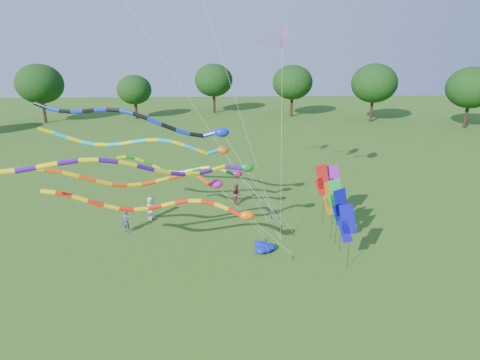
{
  "coord_description": "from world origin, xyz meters",
  "views": [
    {
      "loc": [
        -1.32,
        -20.14,
        13.02
      ],
      "look_at": [
        -0.28,
        3.45,
        4.8
      ],
      "focal_mm": 30.0,
      "sensor_mm": 36.0,
      "label": 1
    }
  ],
  "objects_px": {
    "tube_kite_red": "(176,207)",
    "person_b": "(126,221)",
    "blue_nylon_heap": "(260,246)",
    "person_c": "(236,194)",
    "tube_kite_orange": "(141,179)",
    "person_a": "(151,208)"
  },
  "relations": [
    {
      "from": "blue_nylon_heap",
      "to": "person_b",
      "type": "relative_size",
      "value": 1.04
    },
    {
      "from": "tube_kite_orange",
      "to": "tube_kite_red",
      "type": "bearing_deg",
      "value": -37.33
    },
    {
      "from": "person_c",
      "to": "blue_nylon_heap",
      "type": "bearing_deg",
      "value": 167.12
    },
    {
      "from": "blue_nylon_heap",
      "to": "person_b",
      "type": "height_order",
      "value": "person_b"
    },
    {
      "from": "tube_kite_red",
      "to": "blue_nylon_heap",
      "type": "relative_size",
      "value": 7.69
    },
    {
      "from": "tube_kite_red",
      "to": "person_c",
      "type": "relative_size",
      "value": 7.91
    },
    {
      "from": "person_b",
      "to": "person_c",
      "type": "distance_m",
      "value": 9.48
    },
    {
      "from": "person_b",
      "to": "person_c",
      "type": "relative_size",
      "value": 0.99
    },
    {
      "from": "tube_kite_red",
      "to": "person_c",
      "type": "height_order",
      "value": "tube_kite_red"
    },
    {
      "from": "person_a",
      "to": "tube_kite_orange",
      "type": "bearing_deg",
      "value": -130.56
    },
    {
      "from": "tube_kite_orange",
      "to": "person_c",
      "type": "bearing_deg",
      "value": 42.77
    },
    {
      "from": "tube_kite_orange",
      "to": "person_c",
      "type": "distance_m",
      "value": 11.32
    },
    {
      "from": "tube_kite_red",
      "to": "tube_kite_orange",
      "type": "distance_m",
      "value": 2.67
    },
    {
      "from": "tube_kite_red",
      "to": "person_b",
      "type": "xyz_separation_m",
      "value": [
        -4.17,
        4.55,
        -2.94
      ]
    },
    {
      "from": "tube_kite_orange",
      "to": "person_b",
      "type": "bearing_deg",
      "value": 107.86
    },
    {
      "from": "tube_kite_red",
      "to": "blue_nylon_heap",
      "type": "xyz_separation_m",
      "value": [
        5.14,
        1.67,
        -3.57
      ]
    },
    {
      "from": "tube_kite_red",
      "to": "person_a",
      "type": "relative_size",
      "value": 7.99
    },
    {
      "from": "person_c",
      "to": "person_a",
      "type": "bearing_deg",
      "value": 89.99
    },
    {
      "from": "tube_kite_red",
      "to": "person_c",
      "type": "bearing_deg",
      "value": 65.14
    },
    {
      "from": "person_a",
      "to": "person_b",
      "type": "xyz_separation_m",
      "value": [
        -1.38,
        -2.31,
        -0.0
      ]
    },
    {
      "from": "tube_kite_orange",
      "to": "person_c",
      "type": "relative_size",
      "value": 8.34
    },
    {
      "from": "person_a",
      "to": "person_c",
      "type": "xyz_separation_m",
      "value": [
        6.67,
        2.68,
        0.01
      ]
    }
  ]
}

